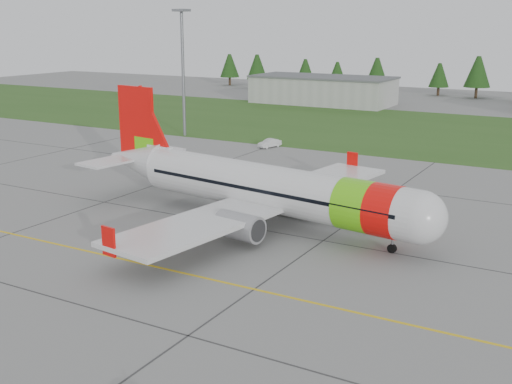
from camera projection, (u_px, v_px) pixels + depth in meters
The scene contains 8 objects.
ground at pixel (67, 301), 43.19m from camera, with size 320.00×320.00×0.00m, color gray.
aircraft at pixel (264, 188), 59.34m from camera, with size 38.71×36.03×11.76m.
service_van at pixel (270, 135), 96.48m from camera, with size 1.36×1.28×3.89m, color silver.
grass_strip at pixel (414, 131), 112.12m from camera, with size 320.00×50.00×0.03m, color #30561E.
taxi_guideline at pixel (143, 264), 49.91m from camera, with size 120.00×0.25×0.02m, color gold.
hangar_west at pixel (323, 91), 149.24m from camera, with size 32.00×14.00×6.00m, color #A8A8A3.
floodlight_mast at pixel (183, 75), 104.70m from camera, with size 0.50×0.50×20.00m, color slate.
treeline at pixel (481, 79), 157.93m from camera, with size 160.00×8.00×10.00m, color #1C3F14, non-canonical shape.
Camera 1 is at (30.82, -28.37, 18.12)m, focal length 45.00 mm.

